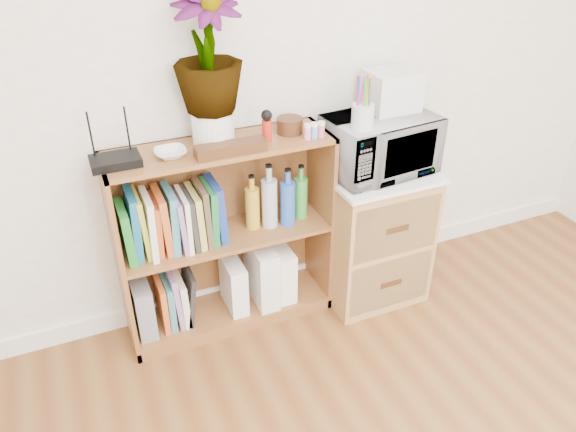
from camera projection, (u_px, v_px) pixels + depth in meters
skirting_board at (283, 276)px, 3.08m from camera, size 4.00×0.02×0.10m
bookshelf at (226, 238)px, 2.63m from camera, size 1.00×0.30×0.95m
wicker_unit at (370, 234)px, 2.89m from camera, size 0.50×0.45×0.70m
microwave at (380, 144)px, 2.62m from camera, size 0.52×0.38×0.27m
pen_cup at (363, 116)px, 2.41m from camera, size 0.10×0.10×0.11m
small_appliance at (392, 90)px, 2.59m from camera, size 0.23×0.19×0.18m
router at (115, 161)px, 2.21m from camera, size 0.19×0.13×0.04m
white_bowl at (170, 153)px, 2.28m from camera, size 0.13×0.13×0.03m
plant_pot at (213, 128)px, 2.36m from camera, size 0.18×0.18×0.15m
potted_plant at (207, 50)px, 2.19m from camera, size 0.28×0.28×0.50m
trinket_box at (231, 148)px, 2.30m from camera, size 0.30×0.07×0.05m
kokeshi_doll at (267, 131)px, 2.40m from camera, size 0.04×0.04×0.10m
wooden_bowl at (290, 125)px, 2.49m from camera, size 0.12×0.12×0.07m
paint_jars at (314, 131)px, 2.44m from camera, size 0.12×0.04×0.06m
file_box at (143, 306)px, 2.63m from camera, size 0.08×0.22×0.27m
magazine_holder_left at (234, 284)px, 2.77m from camera, size 0.08×0.21×0.27m
magazine_holder_mid at (261, 272)px, 2.81m from camera, size 0.10×0.26×0.32m
magazine_holder_right at (281, 271)px, 2.86m from camera, size 0.09×0.22×0.28m
cookbooks at (172, 220)px, 2.47m from camera, size 0.46×0.20×0.30m
liquor_bottles at (292, 193)px, 2.66m from camera, size 0.47×0.07×0.31m
lower_books at (175, 299)px, 2.68m from camera, size 0.17×0.19×0.29m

